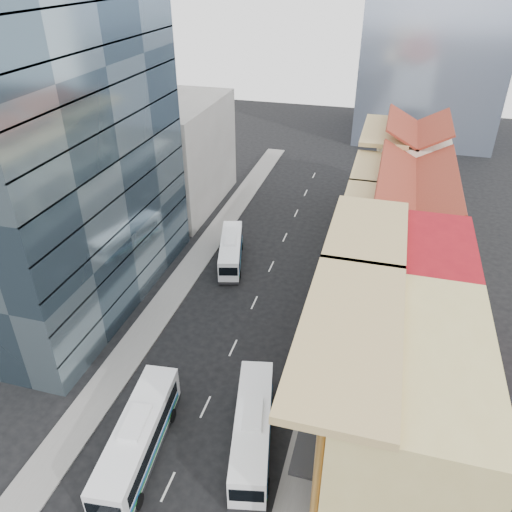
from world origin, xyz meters
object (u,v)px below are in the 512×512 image
(office_tower, at_px, (58,153))
(bus_right, at_px, (253,429))
(bus_left_far, at_px, (231,250))
(bus_left_near, at_px, (138,438))
(shophouse_tan, at_px, (404,423))

(office_tower, height_order, bus_right, office_tower)
(office_tower, xyz_separation_m, bus_left_far, (12.40, 9.69, -13.45))
(office_tower, bearing_deg, bus_left_near, -48.86)
(bus_left_near, distance_m, bus_left_far, 26.02)
(office_tower, distance_m, bus_left_near, 25.32)
(shophouse_tan, distance_m, bus_right, 10.49)
(office_tower, bearing_deg, bus_left_far, 38.02)
(office_tower, distance_m, bus_right, 28.57)
(shophouse_tan, relative_size, bus_left_far, 1.45)
(bus_left_far, bearing_deg, bus_left_near, -100.80)
(bus_right, bearing_deg, bus_left_near, -170.05)
(office_tower, distance_m, bus_left_far, 20.70)
(shophouse_tan, height_order, bus_right, shophouse_tan)
(shophouse_tan, distance_m, bus_left_far, 30.45)
(bus_left_far, distance_m, bus_right, 24.78)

